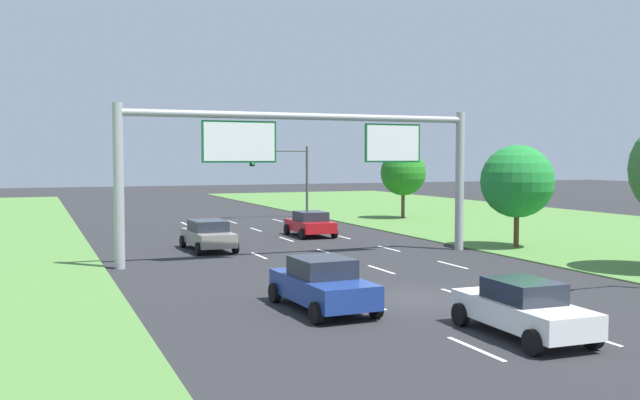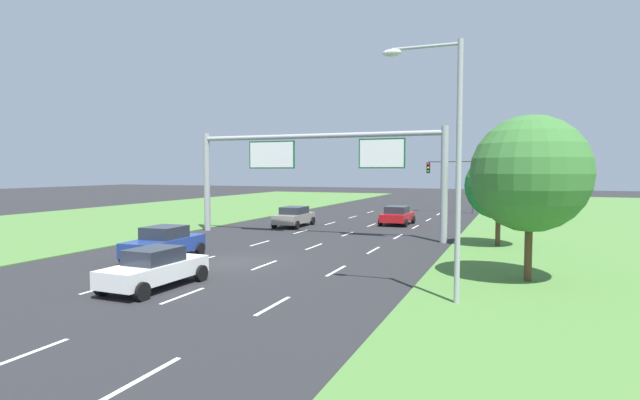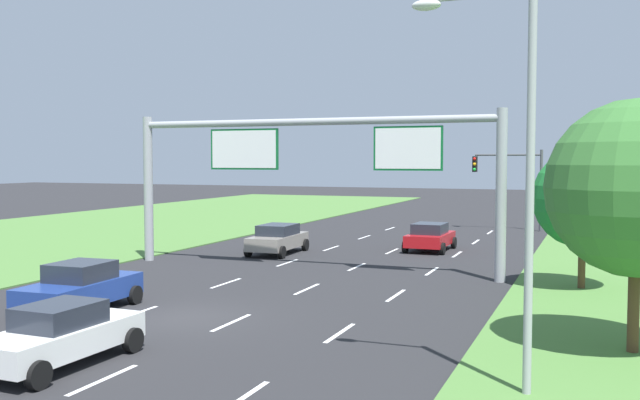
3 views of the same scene
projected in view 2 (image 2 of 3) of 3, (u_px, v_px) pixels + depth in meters
name	position (u px, v px, depth m)	size (l,w,h in m)	color
ground_plane	(232.00, 263.00, 23.55)	(200.00, 200.00, 0.00)	#262628
grass_verge_left	(74.00, 223.00, 40.56)	(24.00, 120.00, 0.06)	#4C7A38
lane_dashes_inner_left	(260.00, 243.00, 29.76)	(0.14, 50.40, 0.01)	white
lane_dashes_inner_right	(314.00, 247.00, 28.47)	(0.14, 50.40, 0.01)	white
lane_dashes_slip	(373.00, 250.00, 27.18)	(0.14, 50.40, 0.01)	white
car_near_red	(294.00, 216.00, 38.58)	(2.19, 4.45, 1.54)	gray
car_lead_silver	(397.00, 215.00, 39.77)	(2.27, 3.96, 1.50)	red
car_mid_lane	(155.00, 268.00, 18.41)	(2.07, 4.37, 1.50)	white
car_far_ahead	(164.00, 243.00, 24.40)	(2.28, 4.49, 1.62)	navy
sign_gantry	(316.00, 162.00, 32.79)	(17.24, 0.44, 7.00)	#9EA0A5
traffic_light_mast	(454.00, 175.00, 50.55)	(4.76, 0.49, 5.60)	#47494F
street_lamp	(447.00, 148.00, 16.02)	(2.61, 0.32, 8.50)	#9EA0A5
roadside_tree_near	(530.00, 174.00, 19.14)	(4.51, 4.51, 6.49)	#513823
roadside_tree_mid	(499.00, 186.00, 28.13)	(3.77, 3.77, 5.37)	#513823
roadside_tree_far	(544.00, 180.00, 43.61)	(3.48, 3.48, 5.29)	#513823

